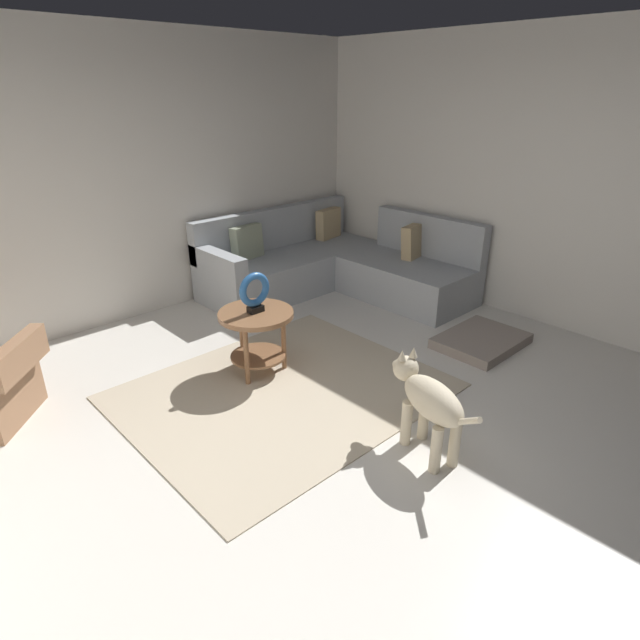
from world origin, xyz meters
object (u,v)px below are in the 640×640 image
side_table (256,326)px  dog_bed_mat (481,341)px  torus_sculpture (255,292)px  sectional_couch (334,266)px  dog_toy_ball (447,397)px  dog (428,400)px

side_table → dog_bed_mat: bearing=-29.4°
torus_sculpture → dog_bed_mat: 2.15m
sectional_couch → torus_sculpture: 2.06m
side_table → dog_toy_ball: side_table is taller
side_table → dog_bed_mat: 2.07m
side_table → dog: 1.57m
dog_bed_mat → side_table: bearing=150.6°
dog → dog_toy_ball: bearing=37.6°
dog → dog_bed_mat: bearing=36.1°
sectional_couch → torus_sculpture: sectional_couch is taller
dog → dog_toy_ball: (0.58, 0.22, -0.33)m
dog_bed_mat → sectional_couch: bearing=89.6°
torus_sculpture → dog: bearing=-84.0°
sectional_couch → dog_toy_ball: size_ratio=25.09×
sectional_couch → side_table: size_ratio=3.75×
dog_toy_ball → side_table: bearing=119.1°
dog_bed_mat → dog: bearing=-160.9°
dog_bed_mat → dog: (-1.61, -0.56, 0.33)m
dog_toy_ball → dog: bearing=-159.4°
side_table → dog_bed_mat: (1.78, -1.00, -0.37)m
torus_sculpture → dog: 1.60m
torus_sculpture → dog_bed_mat: bearing=-29.4°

